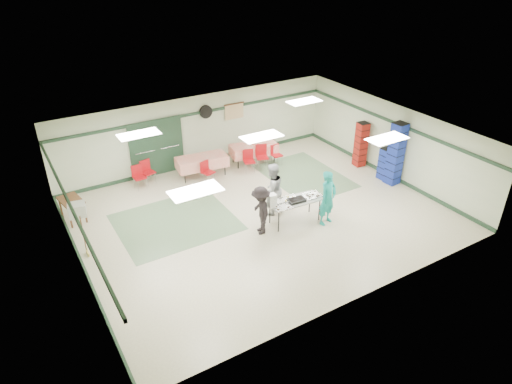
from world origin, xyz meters
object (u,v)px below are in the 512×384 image
crate_stack_blue_b (385,164)px  dining_table_a (254,149)px  chair_d (206,170)px  chair_loose_a (147,169)px  dining_table_b (202,162)px  serving_table (295,202)px  crate_stack_blue_a (396,154)px  broom (83,234)px  volunteer_dark (261,210)px  volunteer_grey (272,189)px  printer_table (71,202)px  chair_a (262,154)px  chair_c (276,153)px  office_printer (77,210)px  crate_stack_red (361,144)px  chair_loose_b (138,174)px  chair_b (249,158)px  volunteer_teal (328,198)px

crate_stack_blue_b → dining_table_a: bearing=132.8°
chair_d → chair_loose_a: bearing=131.6°
dining_table_b → crate_stack_blue_b: 6.64m
serving_table → crate_stack_blue_a: size_ratio=0.75×
broom → volunteer_dark: bearing=-9.1°
volunteer_grey → volunteer_dark: volunteer_grey is taller
volunteer_grey → printer_table: size_ratio=1.75×
crate_stack_blue_a → serving_table: bearing=-176.4°
chair_a → chair_c: 0.64m
volunteer_dark → broom: bearing=-92.3°
dining_table_b → office_printer: bearing=-152.9°
printer_table → dining_table_a: bearing=-4.0°
volunteer_dark → crate_stack_blue_b: volunteer_dark is taller
volunteer_dark → chair_c: 4.77m
chair_a → crate_stack_blue_a: (3.34, -3.48, 0.57)m
crate_stack_red → crate_stack_blue_a: bearing=-90.0°
dining_table_b → serving_table: bearing=-69.5°
chair_loose_b → volunteer_dark: bearing=-68.7°
crate_stack_blue_a → office_printer: bearing=167.7°
crate_stack_blue_b → printer_table: 10.70m
crate_stack_red → broom: bearing=-177.9°
chair_loose_a → chair_loose_b: (-0.38, -0.20, -0.01)m
chair_loose_a → crate_stack_blue_b: crate_stack_blue_b is taller
chair_b → printer_table: (-6.38, -0.16, 0.12)m
broom → chair_loose_a: bearing=57.3°
chair_c → printer_table: 7.60m
chair_a → crate_stack_blue_a: size_ratio=0.41×
volunteer_dark → broom: size_ratio=1.20×
crate_stack_blue_b → broom: 10.42m
volunteer_grey → chair_b: bearing=-114.0°
crate_stack_red → chair_c: bearing=147.1°
volunteer_dark → office_printer: (-4.62, 2.49, 0.17)m
chair_b → crate_stack_blue_a: bearing=-24.7°
chair_c → crate_stack_blue_a: size_ratio=0.35×
dining_table_a → office_printer: office_printer is taller
chair_loose_a → broom: bearing=-145.7°
volunteer_teal → chair_loose_b: 6.66m
serving_table → printer_table: bearing=152.3°
crate_stack_red → office_printer: crate_stack_red is taller
volunteer_grey → printer_table: volunteer_grey is taller
volunteer_teal → chair_b: 4.33m
volunteer_teal → printer_table: (-6.64, 4.15, -0.23)m
crate_stack_red → crate_stack_blue_b: 1.33m
chair_a → chair_d: chair_a is taller
chair_c → broom: bearing=-164.6°
serving_table → chair_loose_b: chair_loose_b is taller
dining_table_b → broom: (-4.82, -2.71, 0.09)m
crate_stack_red → crate_stack_blue_b: size_ratio=1.47×
chair_b → crate_stack_red: crate_stack_red is taller
volunteer_teal → printer_table: bearing=133.9°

